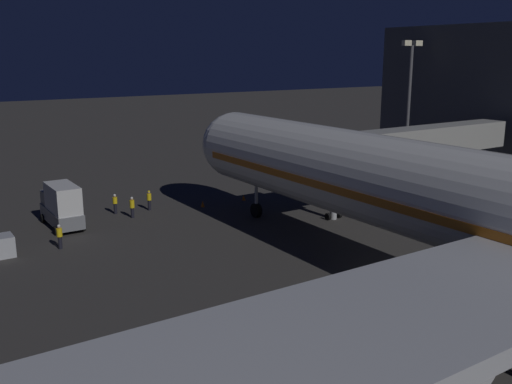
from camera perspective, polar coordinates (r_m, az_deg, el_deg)
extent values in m
plane|color=#383533|center=(36.90, 14.20, -8.26)|extent=(320.00, 320.00, 0.00)
sphere|color=silver|center=(50.25, -2.18, 4.74)|extent=(5.58, 5.58, 5.58)
cube|color=black|center=(48.67, -1.14, 5.65)|extent=(3.13, 1.40, 0.90)
cylinder|color=#B7BABF|center=(23.47, 16.47, -13.52)|extent=(2.59, 4.95, 2.59)
cylinder|color=black|center=(24.94, 12.06, -11.57)|extent=(2.20, 0.15, 2.20)
cylinder|color=#B7BABF|center=(47.99, 0.03, 0.19)|extent=(0.28, 0.28, 2.32)
cylinder|color=black|center=(48.43, 0.03, -1.84)|extent=(0.45, 1.20, 1.20)
cube|color=#9E9E99|center=(54.32, 15.95, 4.89)|extent=(22.07, 2.60, 2.50)
cube|color=#9E9E99|center=(46.58, 7.01, 3.95)|extent=(3.20, 3.40, 3.00)
cube|color=black|center=(45.69, 5.67, 3.80)|extent=(0.70, 3.20, 2.70)
cylinder|color=#B7BABF|center=(47.92, 7.80, -0.09)|extent=(0.56, 0.56, 4.52)
cylinder|color=black|center=(48.80, 8.26, -2.23)|extent=(0.25, 0.60, 0.60)
cylinder|color=black|center=(48.03, 7.19, -2.45)|extent=(0.25, 0.60, 0.60)
cylinder|color=#59595E|center=(68.93, 14.94, 7.92)|extent=(0.40, 0.40, 14.47)
cube|color=#F9EFC6|center=(69.34, 15.83, 14.10)|extent=(1.10, 0.50, 0.60)
cube|color=#F9EFC6|center=(67.99, 14.81, 14.18)|extent=(1.10, 0.50, 0.60)
cube|color=slate|center=(48.33, -18.80, -2.24)|extent=(2.00, 5.83, 1.10)
cube|color=silver|center=(47.25, -18.71, -0.57)|extent=(1.90, 4.08, 2.12)
cube|color=slate|center=(50.05, -19.52, -0.47)|extent=(1.80, 1.60, 1.10)
cylinder|color=black|center=(50.63, -18.19, -2.14)|extent=(0.24, 0.70, 0.70)
cylinder|color=black|center=(50.16, -20.52, -2.48)|extent=(0.24, 0.70, 0.70)
cylinder|color=black|center=(46.84, -16.84, -3.29)|extent=(0.24, 0.70, 0.70)
cylinder|color=black|center=(46.33, -19.35, -3.67)|extent=(0.24, 0.70, 0.70)
cube|color=#B7BABF|center=(42.83, -24.06, -4.95)|extent=(1.56, 1.61, 1.45)
cylinder|color=black|center=(50.96, -13.85, -1.62)|extent=(0.28, 0.28, 0.93)
cylinder|color=yellow|center=(50.78, -13.90, -0.81)|extent=(0.40, 0.40, 0.56)
sphere|color=tan|center=(50.68, -13.92, -0.38)|extent=(0.24, 0.24, 0.24)
sphere|color=white|center=(50.67, -13.93, -0.32)|extent=(0.23, 0.23, 0.23)
cylinder|color=black|center=(51.51, -10.59, -1.30)|extent=(0.28, 0.28, 0.92)
cylinder|color=yellow|center=(51.32, -10.62, -0.48)|extent=(0.40, 0.40, 0.59)
sphere|color=tan|center=(51.23, -10.64, -0.03)|extent=(0.24, 0.24, 0.24)
sphere|color=yellow|center=(51.21, -10.65, 0.02)|extent=(0.23, 0.23, 0.23)
cylinder|color=black|center=(43.00, -18.95, -4.80)|extent=(0.28, 0.28, 0.91)
cylinder|color=yellow|center=(42.78, -19.03, -3.84)|extent=(0.40, 0.40, 0.61)
sphere|color=tan|center=(42.66, -19.07, -3.29)|extent=(0.24, 0.24, 0.24)
sphere|color=white|center=(42.65, -19.08, -3.23)|extent=(0.23, 0.23, 0.23)
cylinder|color=black|center=(49.41, -12.22, -2.03)|extent=(0.28, 0.28, 0.88)
cylinder|color=yellow|center=(49.22, -12.27, -1.17)|extent=(0.40, 0.40, 0.66)
sphere|color=tan|center=(49.11, -12.30, -0.66)|extent=(0.24, 0.24, 0.24)
sphere|color=white|center=(49.09, -12.30, -0.60)|extent=(0.23, 0.23, 0.23)
cone|color=orange|center=(54.14, -1.24, -0.54)|extent=(0.36, 0.36, 0.55)
cone|color=orange|center=(52.00, -5.35, -1.19)|extent=(0.36, 0.36, 0.55)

